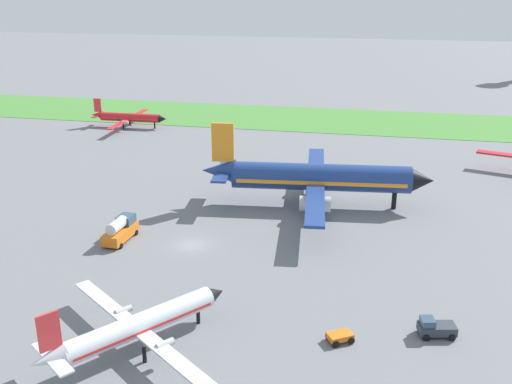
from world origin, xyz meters
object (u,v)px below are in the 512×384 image
at_px(airplane_foreground_turboprop, 137,325).
at_px(fuel_truck_by_runway, 120,229).
at_px(airplane_taxiing_turboprop, 129,117).
at_px(airplane_midfield_jet, 316,178).
at_px(baggage_cart_near_gate, 340,336).
at_px(pushback_tug_midfield, 435,328).

relative_size(airplane_foreground_turboprop, fuel_truck_by_runway, 3.00).
height_order(airplane_taxiing_turboprop, airplane_midfield_jet, airplane_midfield_jet).
distance_m(baggage_cart_near_gate, pushback_tug_midfield, 9.61).
xyz_separation_m(airplane_foreground_turboprop, airplane_midfield_jet, (12.12, 41.61, 2.01)).
height_order(airplane_midfield_jet, pushback_tug_midfield, airplane_midfield_jet).
bearing_deg(airplane_foreground_turboprop, baggage_cart_near_gate, -37.02).
bearing_deg(airplane_midfield_jet, airplane_foreground_turboprop, -112.29).
relative_size(airplane_midfield_jet, fuel_truck_by_runway, 5.49).
bearing_deg(airplane_foreground_turboprop, pushback_tug_midfield, -36.26).
height_order(airplane_taxiing_turboprop, pushback_tug_midfield, airplane_taxiing_turboprop).
height_order(airplane_foreground_turboprop, baggage_cart_near_gate, airplane_foreground_turboprop).
relative_size(airplane_foreground_turboprop, airplane_midfield_jet, 0.55).
xyz_separation_m(airplane_taxiing_turboprop, fuel_truck_by_runway, (25.25, -61.42, -0.85)).
xyz_separation_m(airplane_taxiing_turboprop, airplane_midfield_jet, (49.52, -43.02, 2.20)).
xyz_separation_m(airplane_midfield_jet, baggage_cart_near_gate, (6.58, -36.39, -4.06)).
height_order(airplane_taxiing_turboprop, airplane_foreground_turboprop, airplane_foreground_turboprop).
relative_size(airplane_taxiing_turboprop, airplane_foreground_turboprop, 1.12).
bearing_deg(pushback_tug_midfield, airplane_midfield_jet, -76.98).
bearing_deg(airplane_taxiing_turboprop, pushback_tug_midfield, -50.22).
bearing_deg(pushback_tug_midfield, airplane_foreground_turboprop, 4.19).
height_order(airplane_midfield_jet, fuel_truck_by_runway, airplane_midfield_jet).
relative_size(airplane_midfield_jet, baggage_cart_near_gate, 12.35).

